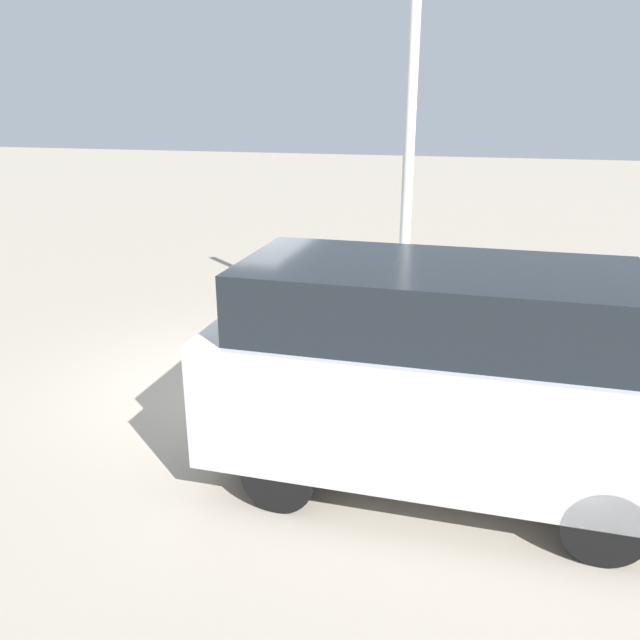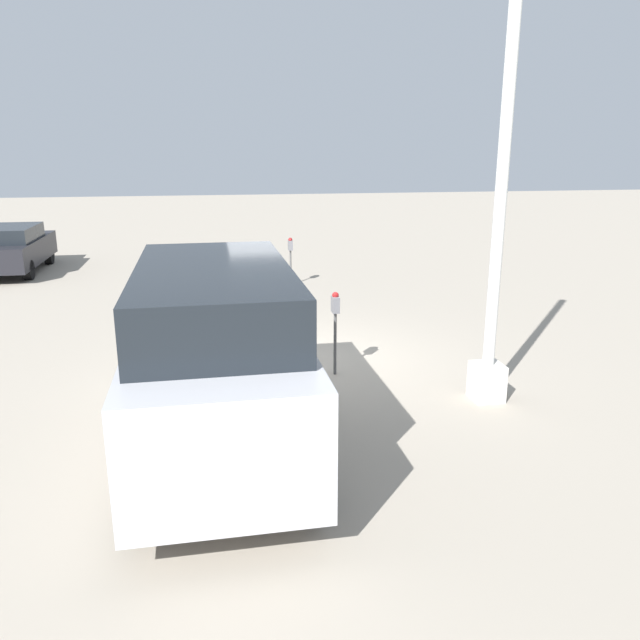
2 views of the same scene
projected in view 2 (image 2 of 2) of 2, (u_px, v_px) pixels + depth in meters
ground_plane at (304, 362)px, 10.83m from camera, size 80.00×80.00×0.00m
parking_meter_near at (335, 314)px, 10.00m from camera, size 0.20×0.11×1.39m
parking_meter_far at (290, 250)px, 16.67m from camera, size 0.20×0.11×1.29m
lamp_post at (496, 264)px, 8.71m from camera, size 0.44×0.44×5.96m
parked_van at (217, 355)px, 7.36m from camera, size 4.66×1.95×2.29m
car_distant at (8, 248)px, 18.40m from camera, size 4.08×1.83×1.39m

